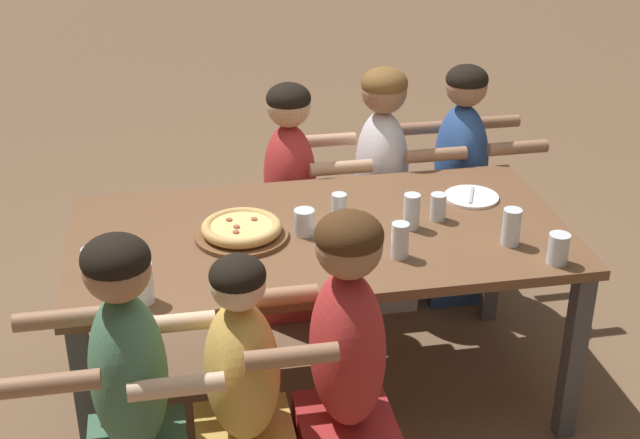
{
  "coord_description": "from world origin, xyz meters",
  "views": [
    {
      "loc": [
        -0.56,
        -3.03,
        2.35
      ],
      "look_at": [
        0.0,
        0.0,
        0.82
      ],
      "focal_mm": 50.0,
      "sensor_mm": 36.0,
      "label": 1
    }
  ],
  "objects": [
    {
      "name": "pizza_board_main",
      "position": [
        -0.3,
        -0.0,
        0.8
      ],
      "size": [
        0.36,
        0.36,
        0.06
      ],
      "color": "brown",
      "rests_on": "dining_table"
    },
    {
      "name": "drinking_glass_g",
      "position": [
        0.25,
        -0.26,
        0.83
      ],
      "size": [
        0.07,
        0.07,
        0.14
      ],
      "color": "silver",
      "rests_on": "dining_table"
    },
    {
      "name": "drinking_glass_d",
      "position": [
        0.69,
        -0.24,
        0.83
      ],
      "size": [
        0.07,
        0.07,
        0.14
      ],
      "color": "silver",
      "rests_on": "dining_table"
    },
    {
      "name": "diner_far_right",
      "position": [
        0.82,
        0.72,
        0.54
      ],
      "size": [
        0.51,
        0.4,
        1.18
      ],
      "rotation": [
        0.0,
        0.0,
        -1.57
      ],
      "color": "#2D5193",
      "rests_on": "ground"
    },
    {
      "name": "drinking_glass_b",
      "position": [
        0.1,
        0.11,
        0.81
      ],
      "size": [
        0.06,
        0.06,
        0.1
      ],
      "color": "silver",
      "rests_on": "dining_table"
    },
    {
      "name": "cocktail_glass_blue",
      "position": [
        -0.85,
        -0.18,
        0.82
      ],
      "size": [
        0.08,
        0.08,
        0.13
      ],
      "color": "silver",
      "rests_on": "dining_table"
    },
    {
      "name": "diner_near_center",
      "position": [
        -0.05,
        -0.72,
        0.56
      ],
      "size": [
        0.51,
        0.4,
        1.2
      ],
      "rotation": [
        0.0,
        0.0,
        1.57
      ],
      "color": "#B22D2D",
      "rests_on": "ground"
    },
    {
      "name": "diner_far_center",
      "position": [
        -0.01,
        0.72,
        0.53
      ],
      "size": [
        0.51,
        0.4,
        1.14
      ],
      "rotation": [
        0.0,
        0.0,
        -1.57
      ],
      "color": "#B22D2D",
      "rests_on": "ground"
    },
    {
      "name": "empty_plate_b",
      "position": [
        0.68,
        0.18,
        0.78
      ],
      "size": [
        0.23,
        0.23,
        0.02
      ],
      "color": "white",
      "rests_on": "dining_table"
    },
    {
      "name": "drinking_glass_h",
      "position": [
        -0.68,
        -0.4,
        0.84
      ],
      "size": [
        0.08,
        0.08,
        0.14
      ],
      "color": "silver",
      "rests_on": "dining_table"
    },
    {
      "name": "diner_far_midright",
      "position": [
        0.43,
        0.72,
        0.56
      ],
      "size": [
        0.51,
        0.4,
        1.19
      ],
      "rotation": [
        0.0,
        0.0,
        -1.57
      ],
      "color": "silver",
      "rests_on": "ground"
    },
    {
      "name": "diner_near_midleft",
      "position": [
        -0.39,
        -0.72,
        0.48
      ],
      "size": [
        0.51,
        0.4,
        1.08
      ],
      "rotation": [
        0.0,
        0.0,
        1.57
      ],
      "color": "gold",
      "rests_on": "ground"
    },
    {
      "name": "dining_table",
      "position": [
        0.0,
        0.0,
        0.69
      ],
      "size": [
        1.93,
        0.99,
        0.77
      ],
      "color": "brown",
      "rests_on": "ground"
    },
    {
      "name": "drinking_glass_c",
      "position": [
        0.36,
        -0.04,
        0.84
      ],
      "size": [
        0.06,
        0.06,
        0.14
      ],
      "color": "silver",
      "rests_on": "dining_table"
    },
    {
      "name": "drinking_glass_e",
      "position": [
        0.48,
        0.02,
        0.82
      ],
      "size": [
        0.06,
        0.06,
        0.11
      ],
      "color": "silver",
      "rests_on": "dining_table"
    },
    {
      "name": "diner_near_left",
      "position": [
        -0.74,
        -0.72,
        0.55
      ],
      "size": [
        0.51,
        0.4,
        1.18
      ],
      "rotation": [
        0.0,
        0.0,
        1.57
      ],
      "color": "#477556",
      "rests_on": "ground"
    },
    {
      "name": "drinking_glass_a",
      "position": [
        -0.06,
        -0.01,
        0.82
      ],
      "size": [
        0.08,
        0.08,
        0.1
      ],
      "color": "silver",
      "rests_on": "dining_table"
    },
    {
      "name": "empty_plate_a",
      "position": [
        0.12,
        -0.11,
        0.78
      ],
      "size": [
        0.21,
        0.21,
        0.02
      ],
      "color": "white",
      "rests_on": "dining_table"
    },
    {
      "name": "drinking_glass_f",
      "position": [
        0.8,
        -0.41,
        0.82
      ],
      "size": [
        0.08,
        0.08,
        0.12
      ],
      "color": "silver",
      "rests_on": "dining_table"
    },
    {
      "name": "ground_plane",
      "position": [
        0.0,
        0.0,
        0.0
      ],
      "size": [
        18.0,
        18.0,
        0.0
      ],
      "primitive_type": "plane",
      "color": "brown",
      "rests_on": "ground"
    }
  ]
}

